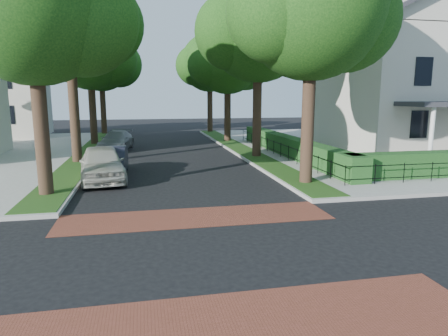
{
  "coord_description": "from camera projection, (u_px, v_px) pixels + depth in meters",
  "views": [
    {
      "loc": [
        -1.65,
        -9.56,
        4.03
      ],
      "look_at": [
        1.0,
        3.44,
        1.6
      ],
      "focal_mm": 32.0,
      "sensor_mm": 36.0,
      "label": 1
    }
  ],
  "objects": [
    {
      "name": "ground",
      "position": [
        213.0,
        254.0,
        10.26
      ],
      "size": [
        120.0,
        120.0,
        0.0
      ],
      "primitive_type": "plane",
      "color": "black",
      "rests_on": "ground"
    },
    {
      "name": "sidewalk_ne",
      "position": [
        409.0,
        144.0,
        32.4
      ],
      "size": [
        30.0,
        30.0,
        0.15
      ],
      "primitive_type": "cube",
      "color": "gray",
      "rests_on": "ground"
    },
    {
      "name": "crosswalk_far",
      "position": [
        196.0,
        217.0,
        13.35
      ],
      "size": [
        9.0,
        2.2,
        0.01
      ],
      "primitive_type": "cube",
      "color": "brown",
      "rests_on": "ground"
    },
    {
      "name": "crosswalk_near",
      "position": [
        243.0,
        322.0,
        7.18
      ],
      "size": [
        9.0,
        2.2,
        0.01
      ],
      "primitive_type": "cube",
      "color": "brown",
      "rests_on": "ground"
    },
    {
      "name": "grass_strip_ne",
      "position": [
        240.0,
        148.0,
        29.71
      ],
      "size": [
        1.6,
        29.8,
        0.02
      ],
      "primitive_type": "cube",
      "color": "#203F12",
      "rests_on": "sidewalk_ne"
    },
    {
      "name": "grass_strip_nw",
      "position": [
        88.0,
        152.0,
        27.58
      ],
      "size": [
        1.6,
        29.8,
        0.02
      ],
      "primitive_type": "cube",
      "color": "#203F12",
      "rests_on": "sidewalk_nw"
    },
    {
      "name": "tree_right_near",
      "position": [
        312.0,
        9.0,
        16.97
      ],
      "size": [
        7.75,
        6.67,
        10.66
      ],
      "color": "black",
      "rests_on": "sidewalk_ne"
    },
    {
      "name": "tree_right_mid",
      "position": [
        259.0,
        30.0,
        24.63
      ],
      "size": [
        8.25,
        7.09,
        11.22
      ],
      "color": "black",
      "rests_on": "sidewalk_ne"
    },
    {
      "name": "tree_right_far",
      "position": [
        228.0,
        60.0,
        33.47
      ],
      "size": [
        7.25,
        6.23,
        9.74
      ],
      "color": "black",
      "rests_on": "sidewalk_ne"
    },
    {
      "name": "tree_right_back",
      "position": [
        210.0,
        64.0,
        42.08
      ],
      "size": [
        7.5,
        6.45,
        10.2
      ],
      "color": "black",
      "rests_on": "sidewalk_ne"
    },
    {
      "name": "tree_left_near",
      "position": [
        36.0,
        7.0,
        14.86
      ],
      "size": [
        7.5,
        6.45,
        10.2
      ],
      "color": "black",
      "rests_on": "sidewalk_nw"
    },
    {
      "name": "tree_left_mid",
      "position": [
        71.0,
        17.0,
        22.39
      ],
      "size": [
        8.0,
        6.88,
        11.48
      ],
      "color": "black",
      "rests_on": "sidewalk_nw"
    },
    {
      "name": "tree_left_far",
      "position": [
        91.0,
        55.0,
        31.26
      ],
      "size": [
        7.0,
        6.02,
        9.86
      ],
      "color": "black",
      "rests_on": "sidewalk_nw"
    },
    {
      "name": "tree_left_back",
      "position": [
        102.0,
        61.0,
        39.9
      ],
      "size": [
        7.75,
        6.66,
        10.44
      ],
      "color": "black",
      "rests_on": "sidewalk_nw"
    },
    {
      "name": "hedge_main_road",
      "position": [
        289.0,
        146.0,
        26.1
      ],
      "size": [
        1.0,
        18.0,
        1.2
      ],
      "primitive_type": "cube",
      "color": "#16411A",
      "rests_on": "sidewalk_ne"
    },
    {
      "name": "fence_main_road",
      "position": [
        277.0,
        149.0,
        25.97
      ],
      "size": [
        0.06,
        18.0,
        0.9
      ],
      "primitive_type": null,
      "color": "black",
      "rests_on": "sidewalk_ne"
    },
    {
      "name": "house_victorian",
      "position": [
        419.0,
        66.0,
        27.96
      ],
      "size": [
        13.0,
        13.05,
        12.48
      ],
      "color": "beige",
      "rests_on": "sidewalk_ne"
    },
    {
      "name": "parked_car_front",
      "position": [
        102.0,
        163.0,
        18.9
      ],
      "size": [
        2.62,
        5.15,
        1.68
      ],
      "primitive_type": "imported",
      "rotation": [
        0.0,
        0.0,
        0.13
      ],
      "color": "#BAB7A7",
      "rests_on": "ground"
    },
    {
      "name": "parked_car_middle",
      "position": [
        110.0,
        161.0,
        20.15
      ],
      "size": [
        1.62,
        4.44,
        1.45
      ],
      "primitive_type": "imported",
      "rotation": [
        0.0,
        0.0,
        -0.02
      ],
      "color": "#1E202D",
      "rests_on": "ground"
    },
    {
      "name": "parked_car_rear",
      "position": [
        116.0,
        141.0,
        29.62
      ],
      "size": [
        2.69,
        5.04,
        1.39
      ],
      "primitive_type": "imported",
      "rotation": [
        0.0,
        0.0,
        -0.16
      ],
      "color": "gray",
      "rests_on": "ground"
    }
  ]
}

